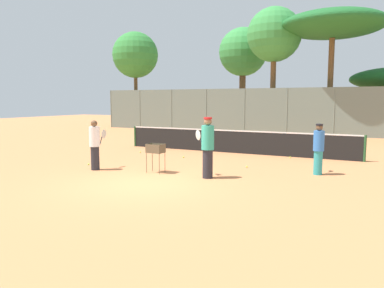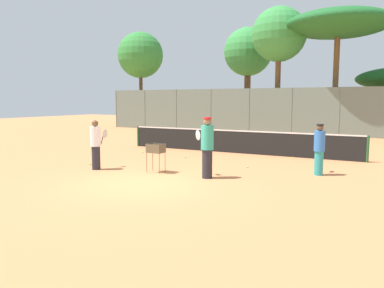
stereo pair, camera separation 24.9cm
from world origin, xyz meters
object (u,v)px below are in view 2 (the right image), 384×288
Objects in this scene: player_red_cap at (319,149)px; ball_cart at (156,151)px; parked_car at (290,124)px; player_white_outfit at (96,144)px; tennis_net at (236,141)px; player_yellow_shirt at (207,147)px.

player_red_cap reaches higher than ball_cart.
ball_cart is 0.23× the size of parked_car.
ball_cart is at bearing -80.25° from player_white_outfit.
player_yellow_shirt is at bearing -77.01° from tennis_net.
ball_cart is (-1.93, 0.00, -0.25)m from player_yellow_shirt.
player_red_cap reaches higher than parked_car.
player_red_cap is (4.32, -3.52, 0.32)m from tennis_net.
parked_car is (-4.91, 16.23, -0.21)m from player_red_cap.
player_yellow_shirt reaches higher than parked_car.
parked_car is (2.21, 18.93, -0.24)m from player_white_outfit.
tennis_net is 5.59m from player_red_cap.
player_yellow_shirt is 1.95× the size of ball_cart.
parked_car is (-0.58, 12.71, 0.10)m from tennis_net.
player_white_outfit reaches higher than parked_car.
player_white_outfit is 7.61m from player_red_cap.
player_yellow_shirt is 0.46× the size of parked_car.
player_white_outfit is 0.42× the size of parked_car.
tennis_net is at bearing -45.44° from player_yellow_shirt.
tennis_net is 5.85× the size of player_yellow_shirt.
player_white_outfit is at bearing 38.96° from player_yellow_shirt.
parked_car reaches higher than tennis_net.
player_yellow_shirt reaches higher than player_white_outfit.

